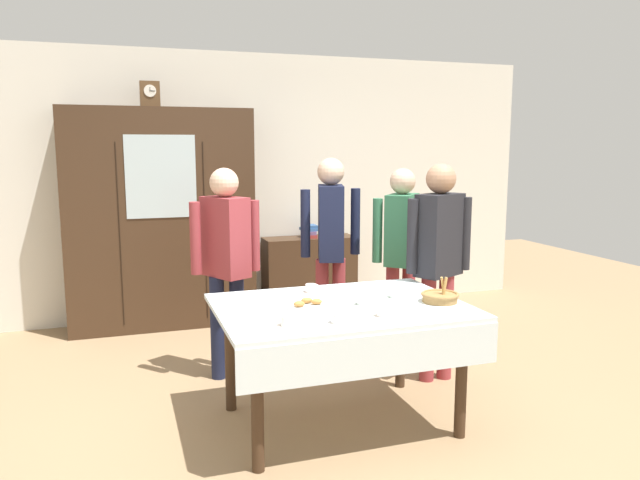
# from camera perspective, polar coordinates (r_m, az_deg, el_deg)

# --- Properties ---
(ground_plane) EXTENTS (12.00, 12.00, 0.00)m
(ground_plane) POSITION_cam_1_polar(r_m,az_deg,el_deg) (4.24, 0.89, -15.65)
(ground_plane) COLOR #997A56
(ground_plane) RESTS_ON ground
(back_wall) EXTENTS (6.40, 0.10, 2.70)m
(back_wall) POSITION_cam_1_polar(r_m,az_deg,el_deg) (6.44, -6.96, 5.11)
(back_wall) COLOR silver
(back_wall) RESTS_ON ground
(dining_table) EXTENTS (1.54, 1.11, 0.78)m
(dining_table) POSITION_cam_1_polar(r_m,az_deg,el_deg) (3.80, 2.10, -7.76)
(dining_table) COLOR #3D2819
(dining_table) RESTS_ON ground
(wall_cabinet) EXTENTS (1.76, 0.46, 2.12)m
(wall_cabinet) POSITION_cam_1_polar(r_m,az_deg,el_deg) (6.05, -14.72, 1.89)
(wall_cabinet) COLOR #3D2819
(wall_cabinet) RESTS_ON ground
(mantel_clock) EXTENTS (0.18, 0.11, 0.24)m
(mantel_clock) POSITION_cam_1_polar(r_m,az_deg,el_deg) (6.03, -15.71, 13.05)
(mantel_clock) COLOR brown
(mantel_clock) RESTS_ON wall_cabinet
(bookshelf_low) EXTENTS (0.97, 0.35, 0.80)m
(bookshelf_low) POSITION_cam_1_polar(r_m,az_deg,el_deg) (6.48, -1.00, -3.26)
(bookshelf_low) COLOR #3D2819
(bookshelf_low) RESTS_ON ground
(book_stack) EXTENTS (0.17, 0.23, 0.13)m
(book_stack) POSITION_cam_1_polar(r_m,az_deg,el_deg) (6.40, -1.01, 0.83)
(book_stack) COLOR #99332D
(book_stack) RESTS_ON bookshelf_low
(tea_cup_far_right) EXTENTS (0.13, 0.13, 0.06)m
(tea_cup_far_right) POSITION_cam_1_polar(r_m,az_deg,el_deg) (3.35, -3.09, -7.69)
(tea_cup_far_right) COLOR white
(tea_cup_far_right) RESTS_ON dining_table
(tea_cup_near_right) EXTENTS (0.13, 0.13, 0.06)m
(tea_cup_near_right) POSITION_cam_1_polar(r_m,az_deg,el_deg) (4.08, -0.83, -4.65)
(tea_cup_near_right) COLOR white
(tea_cup_near_right) RESTS_ON dining_table
(tea_cup_front_edge) EXTENTS (0.13, 0.13, 0.06)m
(tea_cup_front_edge) POSITION_cam_1_polar(r_m,az_deg,el_deg) (3.39, 1.72, -7.48)
(tea_cup_front_edge) COLOR white
(tea_cup_front_edge) RESTS_ON dining_table
(tea_cup_mid_left) EXTENTS (0.13, 0.13, 0.06)m
(tea_cup_mid_left) POSITION_cam_1_polar(r_m,az_deg,el_deg) (3.54, 6.01, -6.85)
(tea_cup_mid_left) COLOR white
(tea_cup_mid_left) RESTS_ON dining_table
(tea_cup_far_left) EXTENTS (0.13, 0.13, 0.06)m
(tea_cup_far_left) POSITION_cam_1_polar(r_m,az_deg,el_deg) (3.97, 7.14, -5.11)
(tea_cup_far_left) COLOR silver
(tea_cup_far_left) RESTS_ON dining_table
(tea_cup_mid_right) EXTENTS (0.13, 0.13, 0.06)m
(tea_cup_mid_right) POSITION_cam_1_polar(r_m,az_deg,el_deg) (3.78, 4.12, -5.81)
(tea_cup_mid_right) COLOR silver
(tea_cup_mid_right) RESTS_ON dining_table
(bread_basket) EXTENTS (0.24, 0.24, 0.16)m
(bread_basket) POSITION_cam_1_polar(r_m,az_deg,el_deg) (3.93, 11.22, -5.24)
(bread_basket) COLOR #9E7542
(bread_basket) RESTS_ON dining_table
(pastry_plate) EXTENTS (0.28, 0.28, 0.05)m
(pastry_plate) POSITION_cam_1_polar(r_m,az_deg,el_deg) (3.74, -1.15, -6.15)
(pastry_plate) COLOR white
(pastry_plate) RESTS_ON dining_table
(spoon_near_left) EXTENTS (0.12, 0.02, 0.01)m
(spoon_near_left) POSITION_cam_1_polar(r_m,az_deg,el_deg) (4.14, 6.34, -4.88)
(spoon_near_left) COLOR silver
(spoon_near_left) RESTS_ON dining_table
(spoon_mid_right) EXTENTS (0.12, 0.02, 0.01)m
(spoon_mid_right) POSITION_cam_1_polar(r_m,az_deg,el_deg) (3.93, -6.05, -5.62)
(spoon_mid_right) COLOR silver
(spoon_mid_right) RESTS_ON dining_table
(spoon_front_edge) EXTENTS (0.12, 0.02, 0.01)m
(spoon_front_edge) POSITION_cam_1_polar(r_m,az_deg,el_deg) (4.26, 4.79, -4.45)
(spoon_front_edge) COLOR silver
(spoon_front_edge) RESTS_ON dining_table
(person_behind_table_left) EXTENTS (0.52, 0.40, 1.58)m
(person_behind_table_left) POSITION_cam_1_polar(r_m,az_deg,el_deg) (5.09, 7.67, -0.33)
(person_behind_table_left) COLOR #933338
(person_behind_table_left) RESTS_ON ground
(person_by_cabinet) EXTENTS (0.52, 0.41, 1.60)m
(person_by_cabinet) POSITION_cam_1_polar(r_m,az_deg,el_deg) (4.58, -8.86, -1.17)
(person_by_cabinet) COLOR #191E38
(person_by_cabinet) RESTS_ON ground
(person_behind_table_right) EXTENTS (0.52, 0.40, 1.66)m
(person_behind_table_right) POSITION_cam_1_polar(r_m,az_deg,el_deg) (5.04, 1.01, 0.34)
(person_behind_table_right) COLOR #933338
(person_behind_table_right) RESTS_ON ground
(person_beside_shelf) EXTENTS (0.52, 0.34, 1.63)m
(person_beside_shelf) POSITION_cam_1_polar(r_m,az_deg,el_deg) (4.56, 11.11, -0.99)
(person_beside_shelf) COLOR #933338
(person_beside_shelf) RESTS_ON ground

